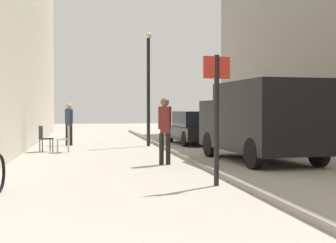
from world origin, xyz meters
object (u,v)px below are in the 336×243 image
(pedestrian_mid_block, at_px, (69,121))
(cafe_chair_by_doorway, at_px, (65,137))
(cafe_chair_near_window, at_px, (44,137))
(lamp_post, at_px, (148,81))
(pedestrian_main_foreground, at_px, (165,126))
(delivery_van, at_px, (260,119))
(parked_car, at_px, (195,128))
(street_sign_post, at_px, (217,108))

(pedestrian_mid_block, height_order, cafe_chair_by_doorway, pedestrian_mid_block)
(cafe_chair_near_window, xyz_separation_m, cafe_chair_by_doorway, (0.78, -0.38, 0.00))
(pedestrian_mid_block, bearing_deg, lamp_post, 5.69)
(pedestrian_main_foreground, xyz_separation_m, delivery_van, (2.88, 0.32, 0.18))
(pedestrian_main_foreground, bearing_deg, parked_car, -94.58)
(delivery_van, bearing_deg, street_sign_post, -125.50)
(cafe_chair_by_doorway, bearing_deg, street_sign_post, -164.53)
(street_sign_post, bearing_deg, parked_car, -115.42)
(pedestrian_mid_block, xyz_separation_m, delivery_van, (5.74, -7.38, 0.21))
(pedestrian_main_foreground, relative_size, cafe_chair_near_window, 1.96)
(cafe_chair_near_window, bearing_deg, pedestrian_main_foreground, 18.83)
(pedestrian_main_foreground, xyz_separation_m, lamp_post, (0.43, 6.78, 1.66))
(delivery_van, height_order, parked_car, delivery_van)
(pedestrian_main_foreground, bearing_deg, street_sign_post, 110.77)
(pedestrian_main_foreground, distance_m, street_sign_post, 3.82)
(lamp_post, bearing_deg, cafe_chair_by_doorway, -143.71)
(pedestrian_mid_block, xyz_separation_m, parked_car, (5.49, -0.06, -0.32))
(delivery_van, xyz_separation_m, lamp_post, (-2.45, 6.46, 1.48))
(pedestrian_mid_block, bearing_deg, cafe_chair_by_doorway, -68.80)
(parked_car, height_order, cafe_chair_by_doorway, parked_car)
(pedestrian_main_foreground, bearing_deg, cafe_chair_near_window, -38.00)
(street_sign_post, xyz_separation_m, cafe_chair_near_window, (-4.07, 8.50, -1.00))
(delivery_van, height_order, cafe_chair_by_doorway, delivery_van)
(pedestrian_mid_block, distance_m, parked_car, 5.50)
(pedestrian_main_foreground, relative_size, street_sign_post, 0.71)
(parked_car, bearing_deg, pedestrian_main_foreground, -111.83)
(delivery_van, height_order, lamp_post, lamp_post)
(delivery_van, bearing_deg, lamp_post, 106.31)
(pedestrian_mid_block, distance_m, cafe_chair_by_doorway, 3.38)
(parked_car, height_order, lamp_post, lamp_post)
(cafe_chair_near_window, bearing_deg, lamp_post, 97.83)
(pedestrian_main_foreground, height_order, street_sign_post, street_sign_post)
(street_sign_post, height_order, cafe_chair_near_window, street_sign_post)
(pedestrian_main_foreground, xyz_separation_m, pedestrian_mid_block, (-2.86, 7.70, -0.03))
(pedestrian_main_foreground, relative_size, parked_car, 0.43)
(pedestrian_mid_block, distance_m, delivery_van, 9.35)
(parked_car, relative_size, street_sign_post, 1.65)
(cafe_chair_near_window, relative_size, cafe_chair_by_doorway, 1.00)
(pedestrian_mid_block, relative_size, parked_car, 0.42)
(pedestrian_main_foreground, xyz_separation_m, parked_car, (2.63, 7.64, -0.35))
(parked_car, relative_size, cafe_chair_near_window, 4.56)
(pedestrian_main_foreground, height_order, pedestrian_mid_block, pedestrian_main_foreground)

